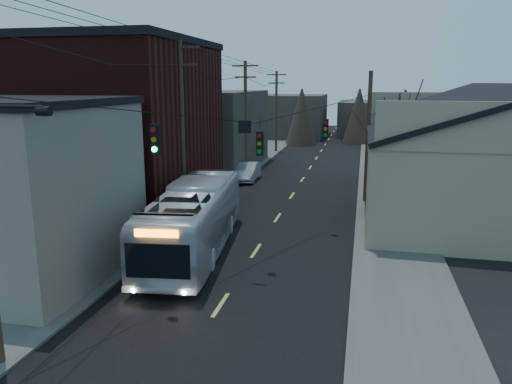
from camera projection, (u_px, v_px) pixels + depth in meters
The scene contains 13 objects.
road_surface at pixel (299, 184), 38.80m from camera, with size 9.00×110.00×0.02m, color black.
sidewalk_left at pixel (219, 180), 40.12m from camera, with size 4.00×110.00×0.12m, color #474744.
sidewalk_right at pixel (385, 187), 37.45m from camera, with size 4.00×110.00×0.12m, color #474744.
building_clapboard at pixel (9, 192), 19.85m from camera, with size 8.00×8.00×7.00m, color #6D645B.
building_brick at pixel (116, 129), 30.23m from camera, with size 10.00×12.00×10.00m, color black.
building_left_far at pixel (205, 130), 45.73m from camera, with size 9.00×14.00×7.00m, color #37322C.
warehouse at pixel (499, 167), 30.77m from camera, with size 16.16×20.60×7.73m.
building_far_left at pixel (289, 116), 72.80m from camera, with size 10.00×12.00×6.00m, color #37322C.
building_far_right at pixel (380, 118), 75.00m from camera, with size 12.00×14.00×5.00m, color #37322C.
bare_tree at pixel (396, 161), 27.14m from camera, with size 0.40×0.40×7.20m, color black.
utility_lines at pixel (242, 126), 32.78m from camera, with size 11.24×45.28×10.50m.
bus at pixel (194, 219), 23.00m from camera, with size 2.69×11.51×3.21m, color silver.
parked_car at pixel (248, 172), 40.18m from camera, with size 1.54×4.40×1.45m, color #A6A8AD.
Camera 1 is at (4.72, -7.87, 7.79)m, focal length 35.00 mm.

